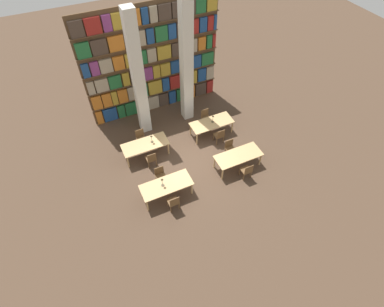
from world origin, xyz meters
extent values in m
plane|color=#4C3828|center=(0.00, 0.00, 0.00)|extent=(40.00, 40.00, 0.00)
cube|color=brown|center=(0.00, 4.34, 2.75)|extent=(6.74, 0.06, 5.50)
cube|color=brown|center=(0.00, 4.34, 0.01)|extent=(6.74, 0.35, 0.03)
cube|color=orange|center=(-3.11, 4.31, 0.41)|extent=(0.31, 0.20, 0.77)
cube|color=navy|center=(-2.56, 4.31, 0.41)|extent=(0.69, 0.20, 0.77)
cube|color=#236B38|center=(-1.98, 4.31, 0.41)|extent=(0.36, 0.20, 0.77)
cube|color=#236B38|center=(-1.45, 4.31, 0.41)|extent=(0.62, 0.20, 0.77)
cube|color=#B7932D|center=(-0.87, 4.31, 0.41)|extent=(0.39, 0.20, 0.77)
cube|color=tan|center=(-0.28, 4.31, 0.41)|extent=(0.69, 0.20, 0.77)
cube|color=#47382D|center=(0.35, 4.31, 0.41)|extent=(0.51, 0.20, 0.77)
cube|color=navy|center=(0.86, 4.31, 0.41)|extent=(0.38, 0.20, 0.77)
cube|color=#236B38|center=(1.39, 4.31, 0.41)|extent=(0.53, 0.20, 0.77)
cube|color=orange|center=(1.95, 4.31, 0.41)|extent=(0.48, 0.20, 0.77)
cube|color=#47382D|center=(2.58, 4.31, 0.41)|extent=(0.63, 0.20, 0.77)
cube|color=maroon|center=(3.13, 4.31, 0.41)|extent=(0.37, 0.20, 0.77)
cube|color=brown|center=(0.00, 4.34, 0.93)|extent=(6.74, 0.35, 0.03)
cube|color=orange|center=(-3.04, 4.31, 1.32)|extent=(0.46, 0.20, 0.75)
cube|color=orange|center=(-2.54, 4.31, 1.32)|extent=(0.43, 0.20, 0.75)
cube|color=#B7932D|center=(-2.16, 4.31, 1.32)|extent=(0.27, 0.20, 0.75)
cube|color=orange|center=(-1.75, 4.31, 1.32)|extent=(0.47, 0.20, 0.75)
cube|color=tan|center=(-1.25, 4.31, 1.32)|extent=(0.46, 0.20, 0.75)
cube|color=#236B38|center=(-0.72, 4.31, 1.32)|extent=(0.53, 0.20, 0.75)
cube|color=#B7932D|center=(-0.04, 4.31, 1.32)|extent=(0.70, 0.20, 0.75)
cube|color=navy|center=(0.54, 4.31, 1.32)|extent=(0.36, 0.20, 0.75)
cube|color=maroon|center=(1.10, 4.31, 1.32)|extent=(0.63, 0.20, 0.75)
cube|color=#47382D|center=(1.61, 4.31, 1.32)|extent=(0.35, 0.20, 0.75)
cube|color=#B7932D|center=(2.07, 4.31, 1.32)|extent=(0.48, 0.20, 0.75)
cube|color=navy|center=(2.62, 4.31, 1.32)|extent=(0.47, 0.20, 0.75)
cube|color=tan|center=(3.10, 4.31, 1.32)|extent=(0.43, 0.20, 0.75)
cube|color=brown|center=(0.00, 4.34, 1.85)|extent=(6.74, 0.35, 0.03)
cube|color=tan|center=(-3.11, 4.31, 2.20)|extent=(0.32, 0.20, 0.67)
cube|color=tan|center=(-2.60, 4.31, 2.20)|extent=(0.59, 0.20, 0.67)
cube|color=#236B38|center=(-1.97, 4.31, 2.20)|extent=(0.59, 0.20, 0.67)
cube|color=#B7932D|center=(-1.44, 4.31, 2.20)|extent=(0.33, 0.20, 0.67)
cube|color=#47382D|center=(-0.99, 4.31, 2.20)|extent=(0.43, 0.20, 0.67)
cube|color=#84387A|center=(-0.41, 4.31, 2.20)|extent=(0.63, 0.20, 0.67)
cube|color=#B7932D|center=(0.11, 4.31, 2.20)|extent=(0.35, 0.20, 0.67)
cube|color=#B7932D|center=(0.58, 4.31, 2.20)|extent=(0.50, 0.20, 0.67)
cube|color=navy|center=(1.14, 4.31, 2.20)|extent=(0.53, 0.20, 0.67)
cube|color=#236B38|center=(1.65, 4.31, 2.20)|extent=(0.44, 0.20, 0.67)
cube|color=navy|center=(2.24, 4.31, 2.20)|extent=(0.60, 0.20, 0.67)
cube|color=#236B38|center=(2.92, 4.31, 2.20)|extent=(0.67, 0.20, 0.67)
cube|color=brown|center=(0.00, 4.34, 2.77)|extent=(6.74, 0.35, 0.03)
cube|color=navy|center=(-3.11, 4.31, 3.12)|extent=(0.32, 0.20, 0.67)
cube|color=#84387A|center=(-2.71, 4.31, 3.12)|extent=(0.37, 0.20, 0.67)
cube|color=tan|center=(-2.20, 4.31, 3.12)|extent=(0.56, 0.20, 0.67)
cube|color=orange|center=(-1.62, 4.31, 3.12)|extent=(0.50, 0.20, 0.67)
cube|color=#B7932D|center=(-1.13, 4.31, 3.12)|extent=(0.37, 0.20, 0.67)
cube|color=#236B38|center=(-0.58, 4.31, 3.12)|extent=(0.58, 0.20, 0.67)
cube|color=tan|center=(-0.04, 4.31, 3.12)|extent=(0.43, 0.20, 0.67)
cube|color=#B7932D|center=(0.58, 4.31, 3.12)|extent=(0.66, 0.20, 0.67)
cube|color=#47382D|center=(1.32, 4.31, 3.12)|extent=(0.69, 0.20, 0.67)
cube|color=tan|center=(1.99, 4.31, 3.12)|extent=(0.61, 0.20, 0.67)
cube|color=orange|center=(2.57, 4.31, 3.12)|extent=(0.39, 0.20, 0.67)
cube|color=#236B38|center=(2.98, 4.31, 3.12)|extent=(0.28, 0.20, 0.67)
cube|color=maroon|center=(3.24, 4.31, 3.12)|extent=(0.16, 0.20, 0.67)
cube|color=brown|center=(0.00, 4.34, 3.68)|extent=(6.74, 0.35, 0.03)
cube|color=#236B38|center=(-2.97, 4.31, 4.04)|extent=(0.59, 0.20, 0.70)
cube|color=#47382D|center=(-2.29, 4.31, 4.04)|extent=(0.67, 0.20, 0.70)
cube|color=orange|center=(-1.56, 4.31, 4.04)|extent=(0.67, 0.20, 0.70)
cube|color=#B7932D|center=(-0.86, 4.31, 4.04)|extent=(0.58, 0.20, 0.70)
cube|color=tan|center=(-0.39, 4.31, 4.04)|extent=(0.28, 0.20, 0.70)
cube|color=navy|center=(-0.02, 4.31, 4.04)|extent=(0.34, 0.20, 0.70)
cube|color=#236B38|center=(0.52, 4.31, 4.04)|extent=(0.58, 0.20, 0.70)
cube|color=navy|center=(1.04, 4.31, 4.04)|extent=(0.38, 0.20, 0.70)
cube|color=#47382D|center=(1.46, 4.31, 4.04)|extent=(0.39, 0.20, 0.70)
cube|color=maroon|center=(2.03, 4.31, 4.04)|extent=(0.68, 0.20, 0.70)
cube|color=navy|center=(2.61, 4.31, 4.04)|extent=(0.38, 0.20, 0.70)
cube|color=maroon|center=(3.00, 4.31, 4.04)|extent=(0.30, 0.20, 0.70)
cube|color=navy|center=(3.25, 4.31, 4.04)|extent=(0.14, 0.20, 0.70)
cube|color=brown|center=(0.00, 4.34, 4.60)|extent=(6.74, 0.35, 0.03)
cube|color=#47382D|center=(-2.99, 4.31, 4.96)|extent=(0.56, 0.20, 0.69)
cube|color=maroon|center=(-2.34, 4.31, 4.96)|extent=(0.64, 0.20, 0.69)
cube|color=#84387A|center=(-1.77, 4.31, 4.96)|extent=(0.36, 0.20, 0.69)
cube|color=#B7932D|center=(-1.37, 4.31, 4.96)|extent=(0.39, 0.20, 0.69)
cube|color=orange|center=(-0.95, 4.31, 4.96)|extent=(0.36, 0.20, 0.69)
cube|color=orange|center=(-0.54, 4.31, 4.96)|extent=(0.37, 0.20, 0.69)
cube|color=navy|center=(-0.16, 4.31, 4.96)|extent=(0.29, 0.20, 0.69)
cube|color=tan|center=(0.23, 4.31, 4.96)|extent=(0.34, 0.20, 0.69)
cube|color=#47382D|center=(0.74, 4.31, 4.96)|extent=(0.59, 0.20, 0.69)
cube|color=#47382D|center=(1.29, 4.31, 4.96)|extent=(0.41, 0.20, 0.69)
cube|color=#47382D|center=(1.88, 4.31, 4.96)|extent=(0.63, 0.20, 0.69)
cube|color=#236B38|center=(2.47, 4.31, 4.96)|extent=(0.50, 0.20, 0.69)
cube|color=#B7932D|center=(3.03, 4.31, 4.96)|extent=(0.51, 0.20, 0.69)
cube|color=silver|center=(-1.15, 2.95, 3.00)|extent=(0.50, 0.50, 6.00)
cube|color=silver|center=(1.15, 2.95, 3.00)|extent=(0.50, 0.50, 6.00)
cube|color=tan|center=(-1.67, -1.26, 0.70)|extent=(2.09, 0.88, 0.04)
cylinder|color=tan|center=(-2.63, -1.62, 0.34)|extent=(0.07, 0.07, 0.68)
cylinder|color=tan|center=(-0.71, -1.62, 0.34)|extent=(0.07, 0.07, 0.68)
cylinder|color=tan|center=(-2.63, -0.90, 0.34)|extent=(0.07, 0.07, 0.68)
cylinder|color=tan|center=(-0.71, -0.90, 0.34)|extent=(0.07, 0.07, 0.68)
cylinder|color=brown|center=(-1.84, -1.75, 0.21)|extent=(0.04, 0.04, 0.42)
cylinder|color=brown|center=(-1.48, -1.75, 0.21)|extent=(0.04, 0.04, 0.42)
cylinder|color=brown|center=(-1.84, -2.09, 0.21)|extent=(0.04, 0.04, 0.42)
cylinder|color=brown|center=(-1.48, -2.09, 0.21)|extent=(0.04, 0.04, 0.42)
cube|color=brown|center=(-1.66, -1.92, 0.44)|extent=(0.42, 0.40, 0.04)
cube|color=brown|center=(-1.66, -2.11, 0.67)|extent=(0.40, 0.03, 0.42)
cylinder|color=brown|center=(-1.48, -0.77, 0.21)|extent=(0.04, 0.04, 0.42)
cylinder|color=brown|center=(-1.84, -0.77, 0.21)|extent=(0.04, 0.04, 0.42)
cylinder|color=brown|center=(-1.48, -0.43, 0.21)|extent=(0.04, 0.04, 0.42)
cylinder|color=brown|center=(-1.84, -0.43, 0.21)|extent=(0.04, 0.04, 0.42)
cube|color=brown|center=(-1.66, -0.60, 0.44)|extent=(0.42, 0.40, 0.04)
cube|color=brown|center=(-1.66, -0.42, 0.67)|extent=(0.40, 0.03, 0.42)
cylinder|color=brown|center=(-1.81, -1.23, 0.73)|extent=(0.14, 0.14, 0.01)
cylinder|color=brown|center=(-1.81, -1.23, 0.91)|extent=(0.02, 0.02, 0.35)
cone|color=brown|center=(-1.81, -1.23, 1.13)|extent=(0.11, 0.11, 0.07)
cube|color=tan|center=(1.76, -1.12, 0.70)|extent=(2.09, 0.88, 0.04)
cylinder|color=tan|center=(0.80, -1.48, 0.34)|extent=(0.07, 0.07, 0.68)
cylinder|color=tan|center=(2.73, -1.48, 0.34)|extent=(0.07, 0.07, 0.68)
cylinder|color=tan|center=(0.80, -0.76, 0.34)|extent=(0.07, 0.07, 0.68)
cylinder|color=tan|center=(2.73, -0.76, 0.34)|extent=(0.07, 0.07, 0.68)
cylinder|color=brown|center=(1.60, -1.61, 0.21)|extent=(0.04, 0.04, 0.42)
cylinder|color=brown|center=(1.96, -1.61, 0.21)|extent=(0.04, 0.04, 0.42)
cylinder|color=brown|center=(1.60, -1.95, 0.21)|extent=(0.04, 0.04, 0.42)
cylinder|color=brown|center=(1.96, -1.95, 0.21)|extent=(0.04, 0.04, 0.42)
cube|color=brown|center=(1.78, -1.78, 0.44)|extent=(0.42, 0.40, 0.04)
cube|color=brown|center=(1.78, -1.97, 0.67)|extent=(0.40, 0.03, 0.42)
cylinder|color=brown|center=(1.96, -0.63, 0.21)|extent=(0.04, 0.04, 0.42)
cylinder|color=brown|center=(1.60, -0.63, 0.21)|extent=(0.04, 0.04, 0.42)
cylinder|color=brown|center=(1.96, -0.29, 0.21)|extent=(0.04, 0.04, 0.42)
cylinder|color=brown|center=(1.60, -0.29, 0.21)|extent=(0.04, 0.04, 0.42)
cube|color=brown|center=(1.78, -0.46, 0.44)|extent=(0.42, 0.40, 0.04)
cube|color=brown|center=(1.78, -0.28, 0.67)|extent=(0.40, 0.03, 0.42)
cube|color=tan|center=(-1.71, 1.22, 0.70)|extent=(2.09, 0.88, 0.04)
cylinder|color=tan|center=(-2.67, 0.86, 0.34)|extent=(0.07, 0.07, 0.68)
cylinder|color=tan|center=(-0.74, 0.86, 0.34)|extent=(0.07, 0.07, 0.68)
cylinder|color=tan|center=(-2.67, 1.59, 0.34)|extent=(0.07, 0.07, 0.68)
cylinder|color=tan|center=(-0.74, 1.59, 0.34)|extent=(0.07, 0.07, 0.68)
cylinder|color=brown|center=(-1.87, 0.73, 0.21)|extent=(0.04, 0.04, 0.42)
cylinder|color=brown|center=(-1.51, 0.73, 0.21)|extent=(0.04, 0.04, 0.42)
cylinder|color=brown|center=(-1.87, 0.39, 0.21)|extent=(0.04, 0.04, 0.42)
cylinder|color=brown|center=(-1.51, 0.39, 0.21)|extent=(0.04, 0.04, 0.42)
cube|color=brown|center=(-1.69, 0.56, 0.44)|extent=(0.42, 0.40, 0.04)
cube|color=brown|center=(-1.69, 0.38, 0.67)|extent=(0.40, 0.03, 0.42)
cylinder|color=brown|center=(-1.51, 1.72, 0.21)|extent=(0.04, 0.04, 0.42)
cylinder|color=brown|center=(-1.87, 1.72, 0.21)|extent=(0.04, 0.04, 0.42)
cylinder|color=brown|center=(-1.51, 2.06, 0.21)|extent=(0.04, 0.04, 0.42)
cylinder|color=brown|center=(-1.87, 2.06, 0.21)|extent=(0.04, 0.04, 0.42)
cube|color=brown|center=(-1.69, 1.89, 0.44)|extent=(0.42, 0.40, 0.04)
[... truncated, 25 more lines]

